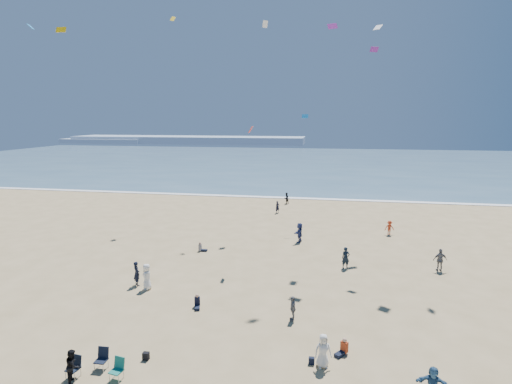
# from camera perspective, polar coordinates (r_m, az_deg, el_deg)

# --- Properties ---
(ocean) EXTENTS (220.00, 100.00, 0.06)m
(ocean) POSITION_cam_1_polar(r_m,az_deg,el_deg) (108.14, 7.15, 4.27)
(ocean) COLOR #476B84
(ocean) RESTS_ON ground
(surf_line) EXTENTS (220.00, 1.20, 0.08)m
(surf_line) POSITION_cam_1_polar(r_m,az_deg,el_deg) (58.79, 4.46, -0.84)
(surf_line) COLOR white
(surf_line) RESTS_ON ground
(headland_far) EXTENTS (110.00, 20.00, 3.20)m
(headland_far) POSITION_cam_1_polar(r_m,az_deg,el_deg) (194.09, -9.68, 7.37)
(headland_far) COLOR #7A8EA8
(headland_far) RESTS_ON ground
(headland_near) EXTENTS (40.00, 14.00, 2.00)m
(headland_near) POSITION_cam_1_polar(r_m,az_deg,el_deg) (206.73, -20.72, 6.86)
(headland_near) COLOR #7A8EA8
(headland_near) RESTS_ON ground
(standing_flyers) EXTENTS (22.51, 40.09, 1.84)m
(standing_flyers) POSITION_cam_1_polar(r_m,az_deg,el_deg) (31.76, 5.94, -9.28)
(standing_flyers) COLOR #2C547B
(standing_flyers) RESTS_ON ground
(seated_group) EXTENTS (12.82, 25.59, 0.84)m
(seated_group) POSITION_cam_1_polar(r_m,az_deg,el_deg) (22.09, -1.29, -19.71)
(seated_group) COLOR white
(seated_group) RESTS_ON ground
(chair_cluster) EXTENTS (2.69, 1.45, 1.00)m
(chair_cluster) POSITION_cam_1_polar(r_m,az_deg,el_deg) (20.96, -21.82, -22.06)
(chair_cluster) COLOR black
(chair_cluster) RESTS_ON ground
(white_tote) EXTENTS (0.35, 0.20, 0.40)m
(white_tote) POSITION_cam_1_polar(r_m,az_deg,el_deg) (21.99, -24.21, -21.52)
(white_tote) COLOR white
(white_tote) RESTS_ON ground
(black_backpack) EXTENTS (0.30, 0.22, 0.38)m
(black_backpack) POSITION_cam_1_polar(r_m,az_deg,el_deg) (21.55, -15.45, -21.66)
(black_backpack) COLOR black
(black_backpack) RESTS_ON ground
(navy_bag) EXTENTS (0.28, 0.18, 0.34)m
(navy_bag) POSITION_cam_1_polar(r_m,az_deg,el_deg) (20.77, 7.94, -22.76)
(navy_bag) COLOR black
(navy_bag) RESTS_ON ground
(kites_aloft) EXTENTS (35.69, 36.70, 28.81)m
(kites_aloft) POSITION_cam_1_polar(r_m,az_deg,el_deg) (25.39, 21.67, 16.92)
(kites_aloft) COLOR purple
(kites_aloft) RESTS_ON ground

